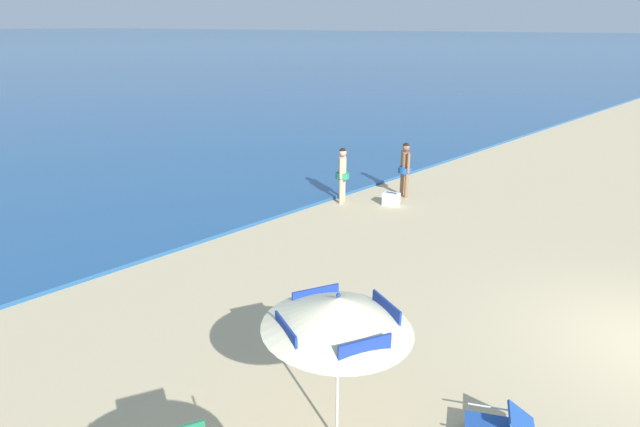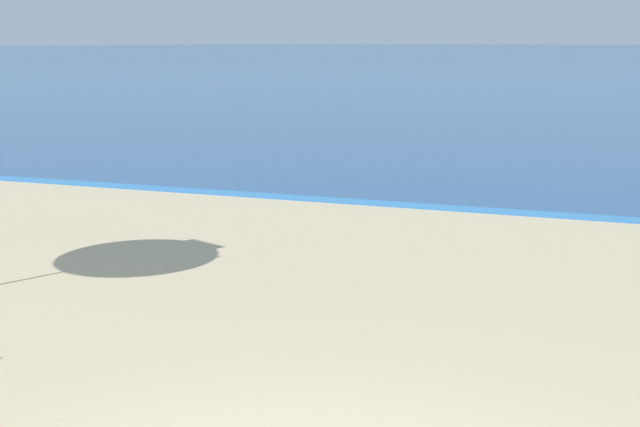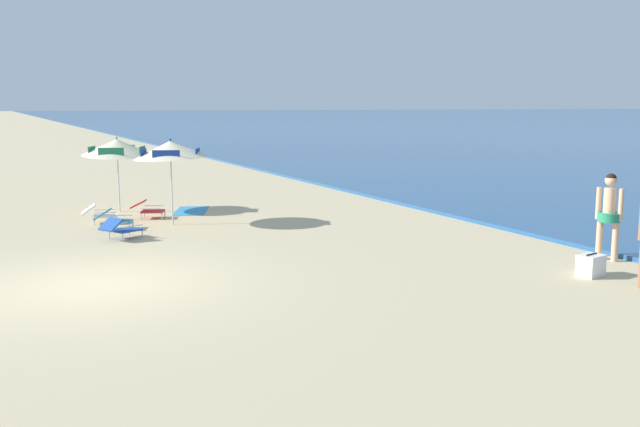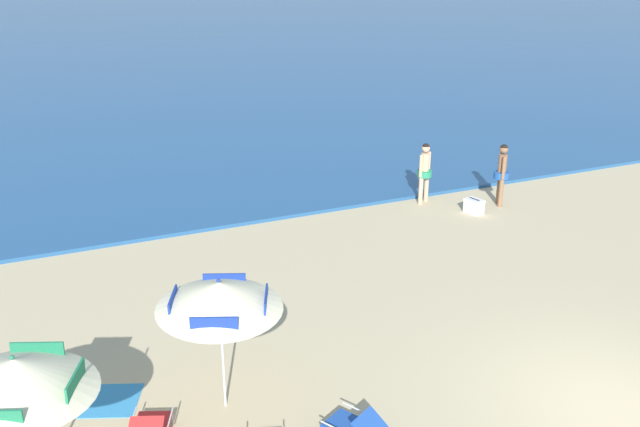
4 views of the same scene
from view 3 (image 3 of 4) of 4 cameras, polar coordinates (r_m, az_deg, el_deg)
ground_plane at (r=12.72m, az=-18.02°, el=-5.67°), size 800.00×800.00×0.00m
beach_umbrella_striped_main at (r=18.39m, az=-12.26°, el=5.20°), size 2.20×2.22×2.26m
beach_umbrella_striped_second at (r=21.03m, az=-16.44°, el=5.29°), size 2.25×2.22×2.21m
lounge_chair_under_umbrella at (r=19.71m, az=-14.06°, el=0.39°), size 0.82×1.01×0.52m
lounge_chair_beside_umbrella at (r=18.18m, az=-16.70°, el=-0.44°), size 0.81×1.02×0.52m
lounge_chair_facing_sea at (r=19.24m, az=-17.78°, el=0.01°), size 0.65×0.96×0.53m
lounge_chair_spare_folded at (r=16.80m, az=-16.17°, el=-1.16°), size 0.89×1.03×0.53m
person_standing_near_shore at (r=15.00m, az=22.79°, el=0.23°), size 0.48×0.43×1.77m
cooler_box at (r=13.64m, az=21.49°, el=-4.01°), size 0.45×0.56×0.43m
beach_towel at (r=20.86m, az=-10.60°, el=0.22°), size 2.01×1.51×0.01m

